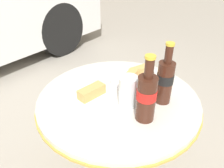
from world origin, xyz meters
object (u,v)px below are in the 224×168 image
object	(u,v)px
bistro_table	(118,131)
lunch_plate_far	(134,78)
drinking_glass	(128,92)
cola_bottle_right	(146,96)
lunch_plate_near	(91,95)
cola_bottle_left	(165,80)

from	to	relation	value
bistro_table	lunch_plate_far	world-z (taller)	lunch_plate_far
bistro_table	drinking_glass	size ratio (longest dim) A/B	6.16
bistro_table	cola_bottle_right	distance (m)	0.35
lunch_plate_near	bistro_table	bearing A→B (deg)	-46.29
drinking_glass	lunch_plate_near	world-z (taller)	drinking_glass
cola_bottle_right	lunch_plate_near	bearing A→B (deg)	97.46
lunch_plate_far	lunch_plate_near	bearing A→B (deg)	164.31
cola_bottle_left	cola_bottle_right	distance (m)	0.14
lunch_plate_near	lunch_plate_far	size ratio (longest dim) A/B	1.02
bistro_table	drinking_glass	distance (m)	0.27
bistro_table	lunch_plate_near	bearing A→B (deg)	133.71
cola_bottle_right	lunch_plate_far	distance (m)	0.28
bistro_table	cola_bottle_left	distance (m)	0.35
cola_bottle_left	lunch_plate_near	world-z (taller)	cola_bottle_left
cola_bottle_left	lunch_plate_far	xyz separation A→B (m)	(0.06, 0.18, -0.08)
lunch_plate_far	bistro_table	bearing A→B (deg)	-172.07
drinking_glass	lunch_plate_near	xyz separation A→B (m)	(-0.06, 0.15, -0.04)
drinking_glass	lunch_plate_far	bearing A→B (deg)	26.21
cola_bottle_right	bistro_table	bearing A→B (deg)	72.82
bistro_table	cola_bottle_right	bearing A→B (deg)	-107.18
bistro_table	lunch_plate_far	xyz separation A→B (m)	(0.15, 0.02, 0.22)
drinking_glass	lunch_plate_near	distance (m)	0.16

